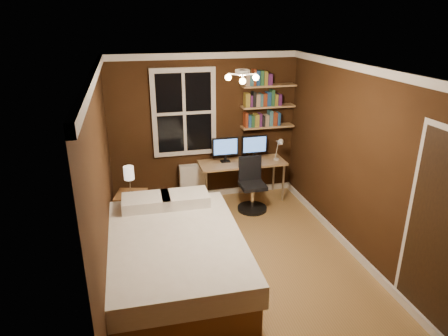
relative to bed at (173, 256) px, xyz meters
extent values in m
plane|color=olive|center=(0.87, 0.22, -0.33)|extent=(4.20, 4.20, 0.00)
cube|color=black|center=(0.87, 2.32, 0.92)|extent=(3.20, 0.04, 2.50)
cube|color=black|center=(-0.73, 0.22, 0.92)|extent=(0.04, 4.20, 2.50)
cube|color=black|center=(2.47, 0.22, 0.92)|extent=(0.04, 4.20, 2.50)
cube|color=white|center=(0.87, 0.22, 2.17)|extent=(3.20, 4.20, 0.02)
cube|color=silver|center=(0.52, 2.28, 1.22)|extent=(1.06, 0.06, 1.46)
cube|color=tan|center=(1.95, 2.20, 0.92)|extent=(0.92, 0.22, 0.03)
cube|color=tan|center=(1.95, 2.20, 1.27)|extent=(0.92, 0.22, 0.03)
cube|color=tan|center=(1.95, 2.20, 1.62)|extent=(0.92, 0.22, 0.03)
cube|color=brown|center=(0.00, -0.03, -0.15)|extent=(1.58, 2.23, 0.35)
cube|color=silver|center=(0.00, -0.03, 0.15)|extent=(1.68, 2.30, 0.26)
cube|color=white|center=(-0.25, 0.83, 0.36)|extent=(0.65, 0.45, 0.15)
cube|color=white|center=(0.28, 0.82, 0.36)|extent=(0.65, 0.45, 0.15)
cube|color=brown|center=(-0.45, 1.49, -0.06)|extent=(0.53, 0.53, 0.54)
cube|color=silver|center=(0.60, 2.20, 0.00)|extent=(0.43, 0.15, 0.65)
cube|color=tan|center=(1.45, 2.02, 0.35)|extent=(1.48, 0.55, 0.04)
cylinder|color=beige|center=(0.77, 1.78, 0.00)|extent=(0.04, 0.04, 0.67)
cylinder|color=beige|center=(2.13, 1.78, 0.00)|extent=(0.04, 0.04, 0.67)
cylinder|color=beige|center=(0.77, 2.26, 0.00)|extent=(0.04, 0.04, 0.67)
cylinder|color=beige|center=(2.13, 2.26, 0.00)|extent=(0.04, 0.04, 0.67)
cylinder|color=black|center=(1.50, 1.57, -0.30)|extent=(0.49, 0.49, 0.05)
cylinder|color=silver|center=(1.50, 1.57, -0.10)|extent=(0.05, 0.05, 0.36)
cube|color=black|center=(1.50, 1.57, 0.11)|extent=(0.40, 0.40, 0.06)
cube|color=black|center=(1.50, 1.75, 0.35)|extent=(0.38, 0.05, 0.42)
camera|label=1|loc=(-0.39, -4.14, 2.72)|focal=32.00mm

